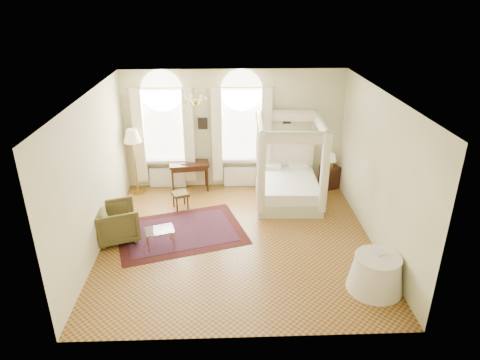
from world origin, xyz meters
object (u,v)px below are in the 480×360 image
at_px(coffee_table, 159,231).
at_px(nightstand, 329,177).
at_px(armchair, 117,222).
at_px(side_table, 376,273).
at_px(canopy_bed, 288,183).
at_px(stool, 180,195).
at_px(writing_desk, 189,167).
at_px(floor_lamp, 132,139).

bearing_deg(coffee_table, nightstand, 33.62).
relative_size(armchair, side_table, 0.88).
bearing_deg(canopy_bed, armchair, -156.85).
relative_size(stool, coffee_table, 0.70).
relative_size(writing_desk, side_table, 1.10).
bearing_deg(stool, armchair, -131.70).
bearing_deg(armchair, stool, -61.56).
bearing_deg(nightstand, stool, -164.76).
relative_size(canopy_bed, writing_desk, 1.95).
bearing_deg(nightstand, writing_desk, -180.00).
bearing_deg(writing_desk, floor_lamp, -173.47).
xyz_separation_m(canopy_bed, nightstand, (1.32, 0.82, -0.19)).
bearing_deg(floor_lamp, stool, -36.78).
height_order(nightstand, coffee_table, nightstand).
height_order(nightstand, armchair, armchair).
height_order(canopy_bed, coffee_table, canopy_bed).
height_order(canopy_bed, armchair, canopy_bed).
height_order(canopy_bed, nightstand, canopy_bed).
relative_size(canopy_bed, side_table, 2.15).
relative_size(writing_desk, coffee_table, 1.59).
bearing_deg(canopy_bed, nightstand, 31.72).
bearing_deg(side_table, stool, 139.06).
relative_size(nightstand, writing_desk, 0.56).
bearing_deg(armchair, nightstand, -84.50).
distance_m(canopy_bed, side_table, 3.90).
xyz_separation_m(nightstand, coffee_table, (-4.41, -2.93, 0.06)).
bearing_deg(writing_desk, side_table, -50.25).
xyz_separation_m(coffee_table, floor_lamp, (-0.99, 2.77, 1.19)).
xyz_separation_m(coffee_table, side_table, (4.23, -1.61, -0.03)).
relative_size(armchair, floor_lamp, 0.50).
relative_size(nightstand, stool, 1.28).
distance_m(nightstand, coffee_table, 5.30).
relative_size(coffee_table, floor_lamp, 0.39).
xyz_separation_m(nightstand, floor_lamp, (-5.40, -0.17, 1.25)).
xyz_separation_m(writing_desk, floor_lamp, (-1.44, -0.17, 0.88)).
bearing_deg(canopy_bed, coffee_table, -145.60).
bearing_deg(nightstand, floor_lamp, -178.25).
relative_size(stool, floor_lamp, 0.27).
height_order(nightstand, stool, nightstand).
height_order(nightstand, floor_lamp, floor_lamp).
bearing_deg(coffee_table, stool, 80.89).
xyz_separation_m(writing_desk, stool, (-0.16, -1.12, -0.33)).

